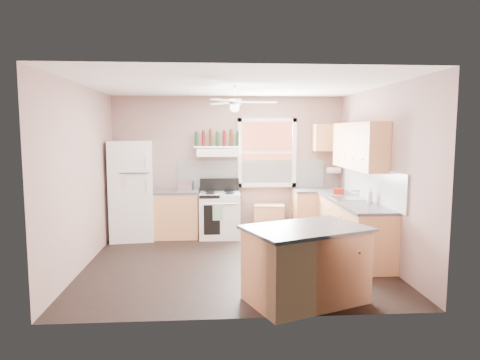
{
  "coord_description": "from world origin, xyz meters",
  "views": [
    {
      "loc": [
        -0.37,
        -6.41,
        2.01
      ],
      "look_at": [
        0.1,
        0.3,
        1.25
      ],
      "focal_mm": 32.0,
      "sensor_mm": 36.0,
      "label": 1
    }
  ],
  "objects": [
    {
      "name": "backsplash_back",
      "position": [
        0.45,
        1.99,
        1.18
      ],
      "size": [
        2.9,
        0.03,
        0.55
      ],
      "primitive_type": "cube",
      "color": "white",
      "rests_on": "wall_back"
    },
    {
      "name": "toaster",
      "position": [
        -0.84,
        1.67,
        0.99
      ],
      "size": [
        0.31,
        0.22,
        0.18
      ],
      "primitive_type": "cube",
      "rotation": [
        0.0,
        0.0,
        -0.22
      ],
      "color": "silver",
      "rests_on": "counter_left"
    },
    {
      "name": "base_cabinet_left",
      "position": [
        -1.06,
        1.7,
        0.43
      ],
      "size": [
        0.9,
        0.6,
        0.86
      ],
      "primitive_type": "cube",
      "color": "tan",
      "rests_on": "floor"
    },
    {
      "name": "island_top",
      "position": [
        0.75,
        -1.56,
        0.88
      ],
      "size": [
        1.63,
        1.36,
        0.04
      ],
      "primitive_type": "cube",
      "rotation": [
        0.0,
        0.0,
        0.39
      ],
      "color": "#434346",
      "rests_on": "island"
    },
    {
      "name": "cart",
      "position": [
        0.78,
        1.75,
        0.29
      ],
      "size": [
        0.63,
        0.47,
        0.58
      ],
      "primitive_type": "cube",
      "rotation": [
        0.0,
        0.0,
        -0.15
      ],
      "color": "tan",
      "rests_on": "floor"
    },
    {
      "name": "wall_right",
      "position": [
        2.27,
        0.0,
        1.35
      ],
      "size": [
        0.05,
        4.0,
        2.7
      ],
      "primitive_type": "cube",
      "color": "#8A6A63",
      "rests_on": "ground"
    },
    {
      "name": "counter_corner",
      "position": [
        1.75,
        1.7,
        0.88
      ],
      "size": [
        1.02,
        0.62,
        0.04
      ],
      "primitive_type": "cube",
      "color": "#434346",
      "rests_on": "base_cabinet_corner"
    },
    {
      "name": "ceiling_fan_hub",
      "position": [
        0.0,
        0.0,
        2.45
      ],
      "size": [
        0.2,
        0.2,
        0.08
      ],
      "primitive_type": "cylinder",
      "color": "white",
      "rests_on": "ceiling"
    },
    {
      "name": "ceiling",
      "position": [
        0.0,
        0.0,
        2.7
      ],
      "size": [
        4.5,
        4.5,
        0.0
      ],
      "primitive_type": "plane",
      "color": "white",
      "rests_on": "ground"
    },
    {
      "name": "faucet",
      "position": [
        2.1,
        0.5,
        0.97
      ],
      "size": [
        0.03,
        0.03,
        0.14
      ],
      "primitive_type": "cylinder",
      "color": "silver",
      "rests_on": "sink"
    },
    {
      "name": "refrigerator",
      "position": [
        -1.84,
        1.63,
        0.92
      ],
      "size": [
        0.87,
        0.85,
        1.84
      ],
      "primitive_type": "cube",
      "rotation": [
        0.0,
        0.0,
        0.13
      ],
      "color": "white",
      "rests_on": "floor"
    },
    {
      "name": "island",
      "position": [
        0.75,
        -1.56,
        0.43
      ],
      "size": [
        1.52,
        1.26,
        0.86
      ],
      "primitive_type": "cube",
      "rotation": [
        0.0,
        0.0,
        0.39
      ],
      "color": "tan",
      "rests_on": "floor"
    },
    {
      "name": "upper_cabinet_corner",
      "position": [
        1.95,
        1.83,
        1.9
      ],
      "size": [
        0.6,
        0.33,
        0.52
      ],
      "primitive_type": "cube",
      "color": "tan",
      "rests_on": "wall_back"
    },
    {
      "name": "window_view",
      "position": [
        0.75,
        1.98,
        1.6
      ],
      "size": [
        1.0,
        0.02,
        1.2
      ],
      "primitive_type": "cube",
      "color": "brown",
      "rests_on": "wall_back"
    },
    {
      "name": "paper_towel",
      "position": [
        2.07,
        1.86,
        1.25
      ],
      "size": [
        0.26,
        0.12,
        0.12
      ],
      "primitive_type": "cylinder",
      "rotation": [
        0.0,
        1.57,
        0.0
      ],
      "color": "white",
      "rests_on": "wall_back"
    },
    {
      "name": "bottle_shelf",
      "position": [
        -0.23,
        1.87,
        1.72
      ],
      "size": [
        0.9,
        0.26,
        0.03
      ],
      "primitive_type": "cube",
      "color": "white",
      "rests_on": "range_hood"
    },
    {
      "name": "floor",
      "position": [
        0.0,
        0.0,
        0.0
      ],
      "size": [
        4.5,
        4.5,
        0.0
      ],
      "primitive_type": "plane",
      "color": "black",
      "rests_on": "ground"
    },
    {
      "name": "sink",
      "position": [
        1.94,
        0.5,
        0.9
      ],
      "size": [
        0.55,
        0.45,
        0.03
      ],
      "primitive_type": "cube",
      "color": "silver",
      "rests_on": "counter_right"
    },
    {
      "name": "soap_bottle",
      "position": [
        2.13,
        0.06,
        1.02
      ],
      "size": [
        0.12,
        0.12,
        0.25
      ],
      "primitive_type": "imported",
      "rotation": [
        0.0,
        0.0,
        0.28
      ],
      "color": "silver",
      "rests_on": "counter_right"
    },
    {
      "name": "backsplash_right",
      "position": [
        2.23,
        0.3,
        1.18
      ],
      "size": [
        0.03,
        2.6,
        0.55
      ],
      "primitive_type": "cube",
      "color": "white",
      "rests_on": "wall_right"
    },
    {
      "name": "range_hood",
      "position": [
        -0.23,
        1.75,
        1.62
      ],
      "size": [
        0.78,
        0.5,
        0.14
      ],
      "primitive_type": "cube",
      "color": "white",
      "rests_on": "wall_back"
    },
    {
      "name": "wine_bottles",
      "position": [
        -0.23,
        1.87,
        1.88
      ],
      "size": [
        0.86,
        0.06,
        0.31
      ],
      "color": "#143819",
      "rests_on": "bottle_shelf"
    },
    {
      "name": "wall_left",
      "position": [
        -2.27,
        0.0,
        1.35
      ],
      "size": [
        0.05,
        4.0,
        2.7
      ],
      "primitive_type": "cube",
      "color": "#8A6A63",
      "rests_on": "ground"
    },
    {
      "name": "base_cabinet_corner",
      "position": [
        1.75,
        1.7,
        0.43
      ],
      "size": [
        1.0,
        0.6,
        0.86
      ],
      "primitive_type": "cube",
      "color": "tan",
      "rests_on": "floor"
    },
    {
      "name": "upper_cabinet_right",
      "position": [
        2.08,
        0.5,
        1.78
      ],
      "size": [
        0.33,
        1.8,
        0.76
      ],
      "primitive_type": "cube",
      "color": "tan",
      "rests_on": "wall_right"
    },
    {
      "name": "stove",
      "position": [
        -0.19,
        1.62,
        0.43
      ],
      "size": [
        0.78,
        0.66,
        0.86
      ],
      "primitive_type": "cube",
      "rotation": [
        0.0,
        0.0,
        -0.03
      ],
      "color": "white",
      "rests_on": "floor"
    },
    {
      "name": "counter_left",
      "position": [
        -1.06,
        1.7,
        0.88
      ],
      "size": [
        0.92,
        0.62,
        0.04
      ],
      "primitive_type": "cube",
      "color": "#434346",
      "rests_on": "base_cabinet_left"
    },
    {
      "name": "red_caddy",
      "position": [
        1.93,
        1.05,
        0.95
      ],
      "size": [
        0.21,
        0.16,
        0.1
      ],
      "primitive_type": "cube",
      "rotation": [
        0.0,
        0.0,
        -0.27
      ],
      "color": "#A4180E",
      "rests_on": "counter_right"
    },
    {
      "name": "base_cabinet_right",
      "position": [
        1.95,
        0.3,
        0.43
      ],
      "size": [
        0.6,
        2.2,
        0.86
      ],
      "primitive_type": "cube",
      "color": "tan",
      "rests_on": "floor"
    },
    {
      "name": "counter_right",
      "position": [
        1.94,
        0.3,
        0.88
      ],
      "size": [
        0.62,
        2.22,
        0.04
      ],
      "primitive_type": "cube",
      "color": "#434346",
      "rests_on": "base_cabinet_right"
    },
    {
      "name": "wall_back",
      "position": [
        0.0,
        2.02,
        1.35
      ],
      "size": [
        4.5,
        0.05,
        2.7
      ],
      "primitive_type": "cube",
      "color": "#8A6A63",
      "rests_on": "ground"
    },
    {
      "name": "window_frame",
      "position": [
        0.75,
        1.96,
        1.6
      ],
      "size": [
        1.16,
        0.07,
        1.36
      ],
      "primitive_type": "cube",
      "color": "white",
      "rests_on": "wall_back"
    }
  ]
}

